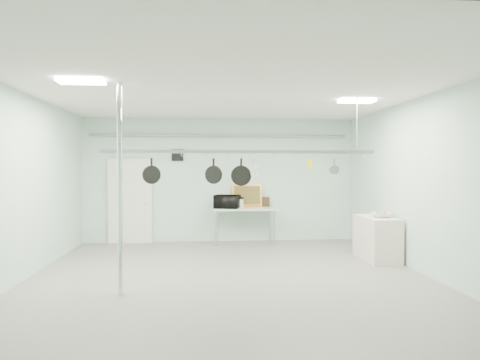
{
  "coord_description": "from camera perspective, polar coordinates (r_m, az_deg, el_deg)",
  "views": [
    {
      "loc": [
        -0.47,
        -7.15,
        1.91
      ],
      "look_at": [
        0.26,
        1.0,
        1.68
      ],
      "focal_mm": 32.0,
      "sensor_mm": 36.0,
      "label": 1
    }
  ],
  "objects": [
    {
      "name": "floor",
      "position": [
        7.42,
        -1.32,
        -13.33
      ],
      "size": [
        8.0,
        8.0,
        0.0
      ],
      "primitive_type": "plane",
      "color": "gray",
      "rests_on": "ground"
    },
    {
      "name": "ceiling",
      "position": [
        7.28,
        -1.34,
        11.7
      ],
      "size": [
        7.0,
        8.0,
        0.02
      ],
      "primitive_type": "cube",
      "color": "silver",
      "rests_on": "back_wall"
    },
    {
      "name": "back_wall",
      "position": [
        11.16,
        -2.67,
        -0.01
      ],
      "size": [
        7.0,
        0.02,
        3.2
      ],
      "primitive_type": "cube",
      "color": "#A5C6BC",
      "rests_on": "floor"
    },
    {
      "name": "right_wall",
      "position": [
        8.18,
        23.86,
        -0.72
      ],
      "size": [
        0.02,
        8.0,
        3.2
      ],
      "primitive_type": "cube",
      "color": "#A5C6BC",
      "rests_on": "floor"
    },
    {
      "name": "door",
      "position": [
        11.28,
        -14.42,
        -2.84
      ],
      "size": [
        1.1,
        0.1,
        2.2
      ],
      "primitive_type": "cube",
      "color": "silver",
      "rests_on": "floor"
    },
    {
      "name": "wall_vent",
      "position": [
        11.15,
        -8.33,
        3.31
      ],
      "size": [
        0.3,
        0.04,
        0.3
      ],
      "primitive_type": "cube",
      "color": "black",
      "rests_on": "back_wall"
    },
    {
      "name": "conduit_pipe",
      "position": [
        11.1,
        -2.66,
        5.92
      ],
      "size": [
        6.6,
        0.07,
        0.07
      ],
      "primitive_type": "cylinder",
      "rotation": [
        0.0,
        1.57,
        0.0
      ],
      "color": "gray",
      "rests_on": "back_wall"
    },
    {
      "name": "chrome_pole",
      "position": [
        6.68,
        -15.7,
        -1.14
      ],
      "size": [
        0.08,
        0.08,
        3.2
      ],
      "primitive_type": "cylinder",
      "color": "silver",
      "rests_on": "floor"
    },
    {
      "name": "prep_table",
      "position": [
        10.86,
        0.6,
        -4.11
      ],
      "size": [
        1.6,
        0.7,
        0.91
      ],
      "color": "silver",
      "rests_on": "floor"
    },
    {
      "name": "side_cabinet",
      "position": [
        9.4,
        17.78,
        -7.43
      ],
      "size": [
        0.6,
        1.2,
        0.9
      ],
      "primitive_type": "cube",
      "color": "beige",
      "rests_on": "floor"
    },
    {
      "name": "pot_rack",
      "position": [
        7.49,
        0.05,
        4.03
      ],
      "size": [
        4.8,
        0.06,
        1.0
      ],
      "color": "#B7B7BC",
      "rests_on": "ceiling"
    },
    {
      "name": "light_panel_left",
      "position": [
        6.7,
        -20.43,
        12.23
      ],
      "size": [
        0.65,
        0.3,
        0.05
      ],
      "primitive_type": "cube",
      "color": "white",
      "rests_on": "ceiling"
    },
    {
      "name": "light_panel_right",
      "position": [
        8.36,
        15.29,
        10.12
      ],
      "size": [
        0.65,
        0.3,
        0.05
      ],
      "primitive_type": "cube",
      "color": "white",
      "rests_on": "ceiling"
    },
    {
      "name": "microwave",
      "position": [
        10.72,
        -1.7,
        -2.9
      ],
      "size": [
        0.71,
        0.6,
        0.33
      ],
      "primitive_type": "imported",
      "rotation": [
        0.0,
        0.0,
        2.78
      ],
      "color": "black",
      "rests_on": "prep_table"
    },
    {
      "name": "coffee_canister",
      "position": [
        10.81,
        0.02,
        -3.14
      ],
      "size": [
        0.22,
        0.22,
        0.23
      ],
      "primitive_type": "cylinder",
      "rotation": [
        0.0,
        0.0,
        -0.38
      ],
      "color": "silver",
      "rests_on": "prep_table"
    },
    {
      "name": "painting_large",
      "position": [
        11.14,
        0.95,
        -2.1
      ],
      "size": [
        0.78,
        0.16,
        0.58
      ],
      "primitive_type": "cube",
      "rotation": [
        -0.14,
        0.0,
        -0.04
      ],
      "color": "orange",
      "rests_on": "prep_table"
    },
    {
      "name": "painting_small",
      "position": [
        11.21,
        3.2,
        -2.92
      ],
      "size": [
        0.3,
        0.08,
        0.25
      ],
      "primitive_type": "cube",
      "rotation": [
        -0.17,
        0.0,
        -0.01
      ],
      "color": "#302211",
      "rests_on": "prep_table"
    },
    {
      "name": "fruit_bowl",
      "position": [
        9.25,
        18.33,
        -4.46
      ],
      "size": [
        0.41,
        0.41,
        0.1
      ],
      "primitive_type": "imported",
      "rotation": [
        0.0,
        0.0,
        -0.03
      ],
      "color": "silver",
      "rests_on": "side_cabinet"
    },
    {
      "name": "skillet_left",
      "position": [
        7.51,
        -11.71,
        1.28
      ],
      "size": [
        0.32,
        0.15,
        0.42
      ],
      "primitive_type": null,
      "rotation": [
        0.0,
        0.0,
        0.32
      ],
      "color": "black",
      "rests_on": "pot_rack"
    },
    {
      "name": "skillet_mid",
      "position": [
        7.46,
        -3.55,
        1.18
      ],
      "size": [
        0.32,
        0.17,
        0.45
      ],
      "primitive_type": null,
      "rotation": [
        0.0,
        0.0,
        -0.37
      ],
      "color": "black",
      "rests_on": "pot_rack"
    },
    {
      "name": "skillet_right",
      "position": [
        7.49,
        0.15,
        1.07
      ],
      "size": [
        0.36,
        0.09,
        0.48
      ],
      "primitive_type": null,
      "rotation": [
        0.0,
        0.0,
        -0.1
      ],
      "color": "black",
      "rests_on": "pot_rack"
    },
    {
      "name": "whisk",
      "position": [
        7.51,
        1.89,
        1.56
      ],
      "size": [
        0.25,
        0.25,
        0.36
      ],
      "primitive_type": null,
      "rotation": [
        0.0,
        0.0,
        0.15
      ],
      "color": "#B0B1B5",
      "rests_on": "pot_rack"
    },
    {
      "name": "grater",
      "position": [
        7.69,
        9.27,
        2.1
      ],
      "size": [
        0.08,
        0.04,
        0.2
      ],
      "primitive_type": null,
      "rotation": [
        0.0,
        0.0,
        -0.27
      ],
      "color": "yellow",
      "rests_on": "pot_rack"
    },
    {
      "name": "saucepan",
      "position": [
        7.82,
        12.44,
        1.79
      ],
      "size": [
        0.18,
        0.14,
        0.28
      ],
      "primitive_type": null,
      "rotation": [
        0.0,
        0.0,
        0.34
      ],
      "color": "#B9B9BE",
      "rests_on": "pot_rack"
    },
    {
      "name": "fruit_cluster",
      "position": [
        9.25,
        18.33,
        -4.21
      ],
      "size": [
        0.24,
        0.24,
        0.09
      ],
      "primitive_type": null,
      "color": "#A40F13",
      "rests_on": "fruit_bowl"
    }
  ]
}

